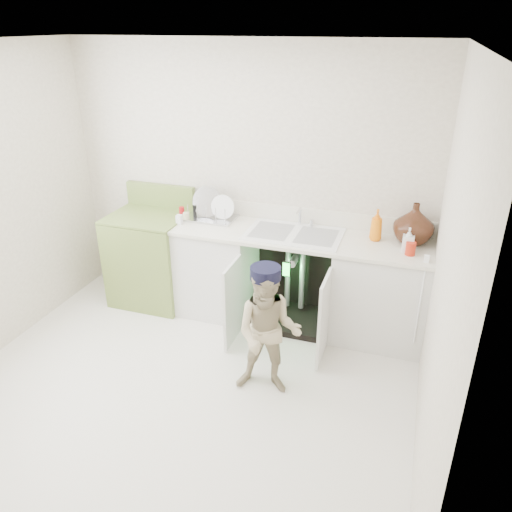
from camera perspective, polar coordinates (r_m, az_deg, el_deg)
The scene contains 5 objects.
ground at distance 4.11m, azimuth -8.18°, elevation -14.53°, with size 3.50×3.50×0.00m, color beige.
room_shell at distance 3.45m, azimuth -9.44°, elevation 1.65°, with size 6.00×5.50×1.26m.
counter_run at distance 4.62m, azimuth 4.66°, elevation -2.31°, with size 2.44×1.02×1.25m.
avocado_stove at distance 5.12m, azimuth -11.82°, elevation -0.06°, with size 0.74×0.65×1.14m.
repair_worker at distance 3.74m, azimuth 1.41°, elevation -8.63°, with size 0.56×0.91×1.05m.
Camera 1 is at (1.53, -2.78, 2.61)m, focal length 35.00 mm.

